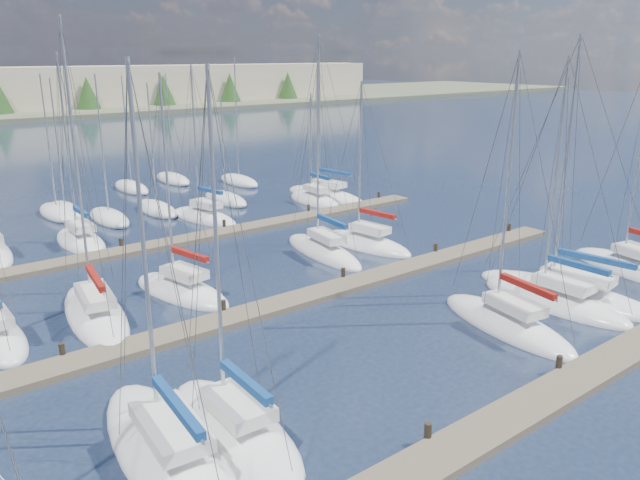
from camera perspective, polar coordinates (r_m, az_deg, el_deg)
ground at (r=72.92m, az=-22.97°, el=5.20°), size 400.00×400.00×0.00m
dock_near at (r=25.06m, az=17.74°, el=-14.81°), size 44.00×1.93×1.10m
dock_mid at (r=33.82m, az=-2.11°, el=-5.48°), size 44.00×1.93×1.10m
dock_far at (r=45.29m, az=-12.58°, el=-0.06°), size 44.00×1.93×1.10m
sailboat_b at (r=22.60m, az=-13.72°, el=-18.19°), size 4.00×10.28×13.59m
sailboat_i at (r=33.95m, az=-19.84°, el=-6.36°), size 4.10×9.83×15.36m
sailboat_c at (r=23.24m, az=-7.89°, el=-16.72°), size 3.35×8.13×13.37m
sailboat_k at (r=41.75m, az=0.30°, el=-1.03°), size 3.40×8.84×13.13m
sailboat_o at (r=47.17m, az=-21.04°, el=-0.07°), size 2.82×7.35×13.76m
sailboat_d at (r=32.18m, az=16.70°, el=-7.35°), size 4.02×8.77×13.79m
sailboat_p at (r=51.33m, az=-10.54°, el=2.08°), size 3.72×7.82×12.87m
sailboat_r at (r=58.41m, az=0.48°, el=4.14°), size 3.84×9.75×15.31m
sailboat_f at (r=37.11m, az=21.65°, el=-4.61°), size 4.42×10.73×14.58m
sailboat_j at (r=35.79m, az=-12.53°, el=-4.54°), size 4.04×7.85×12.72m
sailboat_q at (r=56.23m, az=-0.49°, el=3.63°), size 2.83×7.06×10.37m
sailboat_l at (r=43.56m, az=4.19°, el=-0.33°), size 3.56×8.03×11.91m
sailboat_e at (r=35.77m, az=20.65°, el=-5.28°), size 2.91×8.59×13.55m
sailboat_g at (r=43.04m, az=26.70°, el=-2.34°), size 4.82×9.13×14.39m
distant_boats at (r=56.39m, az=-22.72°, el=2.47°), size 36.93×20.75×13.30m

